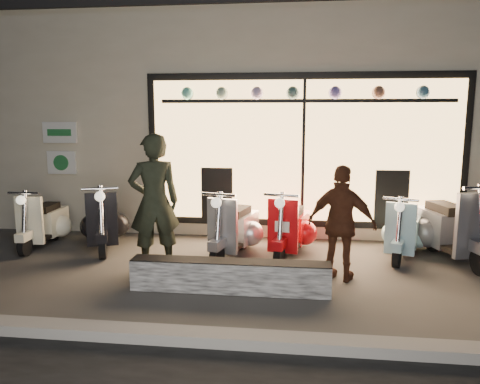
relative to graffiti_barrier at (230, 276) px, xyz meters
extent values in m
plane|color=#383533|center=(0.10, 0.65, -0.20)|extent=(40.00, 40.00, 0.00)
cube|color=slate|center=(0.10, -1.35, -0.14)|extent=(40.00, 0.25, 0.12)
cube|color=beige|center=(0.10, 5.65, 1.80)|extent=(10.00, 6.00, 4.00)
cube|color=black|center=(0.10, 5.65, 3.90)|extent=(10.20, 6.20, 0.20)
cube|color=black|center=(0.90, 2.63, 1.35)|extent=(5.45, 0.06, 2.65)
cube|color=#FFBF6B|center=(0.90, 2.59, 1.35)|extent=(5.20, 0.04, 2.40)
cube|color=black|center=(0.90, 2.55, 2.20)|extent=(4.90, 0.06, 0.06)
cube|color=white|center=(-3.50, 2.61, 1.65)|extent=(0.65, 0.04, 0.38)
cube|color=white|center=(-3.50, 2.61, 1.10)|extent=(0.55, 0.04, 0.42)
cube|color=black|center=(0.00, 0.00, 0.00)|extent=(2.47, 0.28, 0.40)
cylinder|color=black|center=(-0.32, 0.90, -0.03)|extent=(0.18, 0.35, 0.34)
cylinder|color=black|center=(-0.08, 1.87, -0.03)|extent=(0.20, 0.36, 0.34)
cube|color=#B6B6BB|center=(-0.27, 1.10, 0.36)|extent=(0.46, 0.18, 0.82)
cube|color=#B6B6BB|center=(-0.10, 1.77, 0.18)|extent=(0.58, 0.78, 0.46)
cube|color=black|center=(-0.12, 1.68, 0.46)|extent=(0.41, 0.61, 0.12)
sphere|color=#FFF2CC|center=(-0.32, 0.89, 0.75)|extent=(0.18, 0.18, 0.15)
cylinder|color=black|center=(0.57, 1.05, -0.03)|extent=(0.17, 0.35, 0.34)
cylinder|color=black|center=(0.78, 2.02, -0.03)|extent=(0.19, 0.35, 0.34)
cube|color=red|center=(0.61, 1.25, 0.35)|extent=(0.46, 0.16, 0.81)
cube|color=red|center=(0.76, 1.92, 0.18)|extent=(0.55, 0.76, 0.45)
cube|color=black|center=(0.73, 1.82, 0.45)|extent=(0.39, 0.60, 0.12)
sphere|color=#FFF2CC|center=(0.57, 1.04, 0.74)|extent=(0.18, 0.18, 0.15)
cylinder|color=black|center=(-2.11, 1.06, -0.03)|extent=(0.22, 0.36, 0.35)
cylinder|color=black|center=(-2.47, 2.02, -0.03)|extent=(0.24, 0.37, 0.35)
cube|color=black|center=(-2.19, 1.26, 0.37)|extent=(0.47, 0.23, 0.84)
cube|color=black|center=(-2.43, 1.93, 0.19)|extent=(0.65, 0.82, 0.47)
cube|color=black|center=(-2.40, 1.83, 0.48)|extent=(0.47, 0.64, 0.12)
sphere|color=#FFF2CC|center=(-2.11, 1.05, 0.77)|extent=(0.20, 0.20, 0.15)
cylinder|color=black|center=(-3.37, 1.06, -0.04)|extent=(0.11, 0.32, 0.32)
cylinder|color=black|center=(-3.41, 1.99, -0.04)|extent=(0.13, 0.32, 0.32)
cube|color=#ECE6C1|center=(-3.38, 1.25, 0.32)|extent=(0.43, 0.09, 0.77)
cube|color=#ECE6C1|center=(-3.41, 1.90, 0.16)|extent=(0.42, 0.67, 0.43)
cube|color=black|center=(-3.40, 1.81, 0.42)|extent=(0.29, 0.54, 0.11)
sphere|color=#FFF2CC|center=(-3.37, 1.05, 0.69)|extent=(0.15, 0.15, 0.14)
cylinder|color=black|center=(2.25, 1.20, -0.04)|extent=(0.20, 0.33, 0.32)
cylinder|color=black|center=(2.58, 2.08, -0.04)|extent=(0.22, 0.34, 0.32)
cube|color=#90BFCC|center=(2.32, 1.39, 0.33)|extent=(0.43, 0.21, 0.77)
cube|color=#90BFCC|center=(2.54, 2.00, 0.16)|extent=(0.60, 0.75, 0.43)
cube|color=black|center=(2.51, 1.91, 0.42)|extent=(0.43, 0.59, 0.11)
sphere|color=#FFF2CC|center=(2.25, 1.19, 0.69)|extent=(0.18, 0.18, 0.14)
cylinder|color=black|center=(3.02, 2.10, -0.01)|extent=(0.24, 0.41, 0.39)
cube|color=#57585F|center=(3.27, 1.22, 0.44)|extent=(0.53, 0.22, 0.94)
cube|color=#57585F|center=(3.06, 1.99, 0.24)|extent=(0.68, 0.90, 0.53)
cube|color=black|center=(3.09, 1.88, 0.56)|extent=(0.48, 0.71, 0.14)
imported|color=black|center=(-1.18, 0.75, 0.76)|extent=(0.83, 0.71, 1.93)
imported|color=#552B1A|center=(1.40, 0.59, 0.57)|extent=(0.98, 0.66, 1.54)
camera|label=1|loc=(0.79, -5.49, 2.00)|focal=35.00mm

